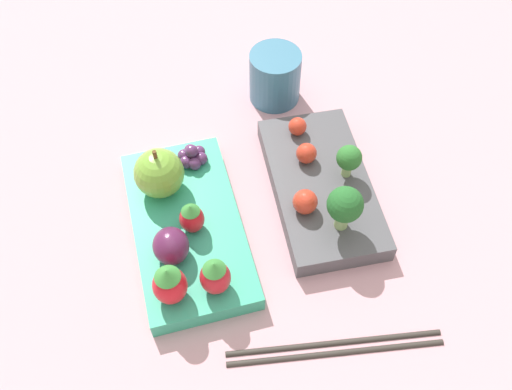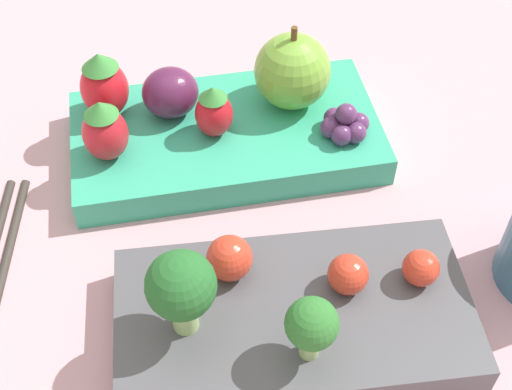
# 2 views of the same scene
# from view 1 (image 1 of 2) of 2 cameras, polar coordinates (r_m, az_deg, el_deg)

# --- Properties ---
(ground_plane) EXTENTS (4.00, 4.00, 0.00)m
(ground_plane) POSITION_cam_1_polar(r_m,az_deg,el_deg) (0.64, 0.05, -1.44)
(ground_plane) COLOR #C6939E
(bento_box_savoury) EXTENTS (0.21, 0.13, 0.02)m
(bento_box_savoury) POSITION_cam_1_polar(r_m,az_deg,el_deg) (0.65, 6.52, 0.83)
(bento_box_savoury) COLOR #4C4C51
(bento_box_savoury) RESTS_ON ground_plane
(bento_box_fruit) EXTENTS (0.22, 0.12, 0.02)m
(bento_box_fruit) POSITION_cam_1_polar(r_m,az_deg,el_deg) (0.62, -6.84, -3.27)
(bento_box_fruit) COLOR #33A87F
(bento_box_fruit) RESTS_ON ground_plane
(broccoli_floret_0) EXTENTS (0.03, 0.03, 0.04)m
(broccoli_floret_0) POSITION_cam_1_polar(r_m,az_deg,el_deg) (0.62, 9.41, 3.36)
(broccoli_floret_0) COLOR #93B770
(broccoli_floret_0) RESTS_ON bento_box_savoury
(broccoli_floret_1) EXTENTS (0.04, 0.04, 0.06)m
(broccoli_floret_1) POSITION_cam_1_polar(r_m,az_deg,el_deg) (0.58, 8.88, -1.06)
(broccoli_floret_1) COLOR #93B770
(broccoli_floret_1) RESTS_ON bento_box_savoury
(cherry_tomato_0) EXTENTS (0.02, 0.02, 0.02)m
(cherry_tomato_0) POSITION_cam_1_polar(r_m,az_deg,el_deg) (0.64, 5.06, 4.18)
(cherry_tomato_0) COLOR red
(cherry_tomato_0) RESTS_ON bento_box_savoury
(cherry_tomato_1) EXTENTS (0.03, 0.03, 0.03)m
(cherry_tomato_1) POSITION_cam_1_polar(r_m,az_deg,el_deg) (0.60, 4.94, -0.68)
(cherry_tomato_1) COLOR red
(cherry_tomato_1) RESTS_ON bento_box_savoury
(cherry_tomato_2) EXTENTS (0.02, 0.02, 0.02)m
(cherry_tomato_2) POSITION_cam_1_polar(r_m,az_deg,el_deg) (0.67, 4.17, 6.86)
(cherry_tomato_2) COLOR red
(cherry_tomato_2) RESTS_ON bento_box_savoury
(apple) EXTENTS (0.05, 0.05, 0.06)m
(apple) POSITION_cam_1_polar(r_m,az_deg,el_deg) (0.62, -9.67, 2.16)
(apple) COLOR #70A838
(apple) RESTS_ON bento_box_fruit
(strawberry_0) EXTENTS (0.03, 0.03, 0.05)m
(strawberry_0) POSITION_cam_1_polar(r_m,az_deg,el_deg) (0.55, -8.64, -8.80)
(strawberry_0) COLOR red
(strawberry_0) RESTS_ON bento_box_fruit
(strawberry_1) EXTENTS (0.03, 0.03, 0.05)m
(strawberry_1) POSITION_cam_1_polar(r_m,az_deg,el_deg) (0.55, -4.11, -8.09)
(strawberry_1) COLOR red
(strawberry_1) RESTS_ON bento_box_fruit
(strawberry_2) EXTENTS (0.03, 0.03, 0.04)m
(strawberry_2) POSITION_cam_1_polar(r_m,az_deg,el_deg) (0.59, -6.45, -2.26)
(strawberry_2) COLOR red
(strawberry_2) RESTS_ON bento_box_fruit
(plum) EXTENTS (0.04, 0.04, 0.04)m
(plum) POSITION_cam_1_polar(r_m,az_deg,el_deg) (0.57, -8.51, -5.06)
(plum) COLOR #511E42
(plum) RESTS_ON bento_box_fruit
(grape_cluster) EXTENTS (0.03, 0.03, 0.03)m
(grape_cluster) POSITION_cam_1_polar(r_m,az_deg,el_deg) (0.65, -6.37, 3.88)
(grape_cluster) COLOR #562D5B
(grape_cluster) RESTS_ON bento_box_fruit
(drinking_cup) EXTENTS (0.06, 0.06, 0.07)m
(drinking_cup) POSITION_cam_1_polar(r_m,az_deg,el_deg) (0.73, 1.91, 11.74)
(drinking_cup) COLOR teal
(drinking_cup) RESTS_ON ground_plane
(chopsticks_pair) EXTENTS (0.06, 0.21, 0.01)m
(chopsticks_pair) POSITION_cam_1_polar(r_m,az_deg,el_deg) (0.57, 7.92, -14.85)
(chopsticks_pair) COLOR #332D28
(chopsticks_pair) RESTS_ON ground_plane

